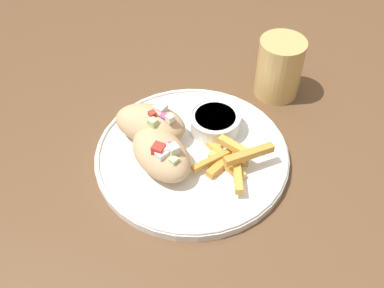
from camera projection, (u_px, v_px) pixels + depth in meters
name	position (u px, v px, depth m)	size (l,w,h in m)	color
table	(207.00, 182.00, 0.77)	(1.51, 1.51, 0.75)	brown
plate	(192.00, 154.00, 0.72)	(0.31, 0.31, 0.02)	white
pita_sandwich_near	(161.00, 154.00, 0.67)	(0.14, 0.13, 0.06)	tan
pita_sandwich_far	(150.00, 123.00, 0.72)	(0.12, 0.07, 0.06)	tan
fries_pile	(230.00, 159.00, 0.68)	(0.11, 0.12, 0.04)	gold
sauce_ramekin	(215.00, 121.00, 0.73)	(0.08, 0.08, 0.03)	white
water_glass	(279.00, 70.00, 0.80)	(0.08, 0.08, 0.11)	tan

